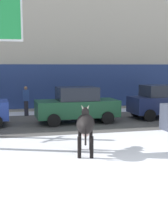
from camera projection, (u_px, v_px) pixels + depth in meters
ground_plane at (131, 171)px, 8.56m from camera, size 120.00×120.00×0.00m
road_strip at (76, 122)px, 15.88m from camera, size 60.00×5.60×0.01m
building_facade at (54, 16)px, 21.99m from camera, size 44.00×6.10×13.00m
cow_black at (85, 124)px, 10.13m from camera, size 0.91×1.94×1.54m
car_darkgreen_sedan at (77, 105)px, 15.70m from camera, size 4.26×2.11×1.84m
car_navy_hatchback at (161, 102)px, 17.07m from camera, size 3.56×2.03×1.86m
pedestrian_near_billboard at (26, 101)px, 17.81m from camera, size 0.36×0.24×1.73m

